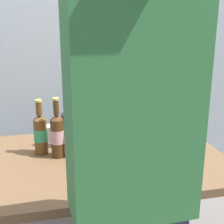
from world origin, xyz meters
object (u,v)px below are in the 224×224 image
Objects in this scene: beer_bottle_brown at (67,127)px; person_figure at (130,198)px; beer_bottle_dark at (41,133)px; laptop at (143,140)px; coffee_mug at (52,133)px; beer_bottle_green at (76,137)px; beer_bottle_amber at (57,135)px.

person_figure reaches higher than beer_bottle_brown.
beer_bottle_dark is 0.17× the size of person_figure.
laptop is at bearing 68.59° from person_figure.
beer_bottle_brown is at bearing -55.34° from coffee_mug.
beer_bottle_brown is 0.15m from beer_bottle_green.
beer_bottle_dark is at bearing 145.04° from beer_bottle_amber.
beer_bottle_green is at bearing 99.25° from person_figure.
person_figure is (0.15, -0.82, 0.02)m from beer_bottle_brown.
beer_bottle_brown is 0.16m from coffee_mug.
beer_bottle_green is at bearing -65.97° from coffee_mug.
coffee_mug is at bearing 69.59° from beer_bottle_dark.
beer_bottle_dark is 0.82m from person_figure.
beer_bottle_dark is (-0.57, 0.05, 0.07)m from laptop.
beer_bottle_dark is at bearing -157.90° from beer_bottle_brown.
beer_bottle_amber reaches higher than laptop.
laptop is 0.56m from coffee_mug.
person_figure is 15.94× the size of coffee_mug.
beer_bottle_dark is (-0.15, -0.06, -0.00)m from beer_bottle_brown.
beer_bottle_dark is at bearing 111.00° from person_figure.
beer_bottle_brown is (-0.43, 0.11, 0.07)m from laptop.
beer_bottle_green is at bearing -25.22° from beer_bottle_dark.
beer_bottle_amber reaches higher than beer_bottle_dark.
beer_bottle_amber is at bearing 165.70° from beer_bottle_green.
beer_bottle_brown is 2.87× the size of coffee_mug.
beer_bottle_amber is 0.11m from beer_bottle_dark.
beer_bottle_dark is 2.75× the size of coffee_mug.
person_figure is 0.97m from coffee_mug.
person_figure is (0.20, -0.70, 0.02)m from beer_bottle_amber.
beer_bottle_dark is 0.20m from coffee_mug.
beer_bottle_green is 0.69m from person_figure.
beer_bottle_dark is (-0.09, 0.06, -0.01)m from beer_bottle_amber.
beer_bottle_amber is at bearing -115.36° from beer_bottle_brown.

